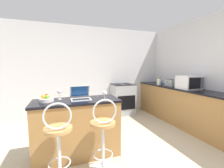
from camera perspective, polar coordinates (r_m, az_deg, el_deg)
name	(u,v)px	position (r m, az deg, el deg)	size (l,w,h in m)	color
wall_back	(83,72)	(4.49, -10.81, 4.67)	(12.00, 0.06, 2.60)	silver
breakfast_bar	(77,128)	(2.57, -13.01, -15.98)	(1.33, 0.55, 0.92)	#9E703D
counter_right	(182,106)	(4.16, 25.26, -7.67)	(0.59, 3.15, 0.92)	#9E703D
bar_stool_near	(59,145)	(2.08, -19.62, -21.00)	(0.40, 0.40, 1.04)	silver
bar_stool_far	(103,138)	(2.15, -3.36, -19.72)	(0.40, 0.40, 1.04)	silver
laptop	(80,96)	(2.47, -11.92, -4.39)	(0.31, 0.28, 0.21)	silver
microwave	(189,82)	(3.93, 27.29, 0.58)	(0.47, 0.40, 0.31)	silver
toaster	(171,83)	(4.36, 21.62, 0.40)	(0.23, 0.28, 0.17)	#9EA3A8
stove_range	(123,99)	(4.58, 4.12, -5.76)	(0.64, 0.57, 0.93)	#9EA3A8
mug_white	(162,82)	(4.89, 18.68, 0.69)	(0.10, 0.08, 0.09)	white
wine_glass_short	(105,93)	(2.31, -2.76, -3.62)	(0.07, 0.07, 0.15)	silver
mug_blue	(161,83)	(4.60, 18.07, 0.42)	(0.09, 0.07, 0.10)	#2D51AD
fruit_bowl	(46,99)	(2.45, -23.77, -5.23)	(0.21, 0.21, 0.11)	silver
wine_glass_tall	(59,92)	(2.53, -19.39, -2.95)	(0.07, 0.07, 0.16)	silver
storage_jar	(159,81)	(4.48, 17.43, 0.97)	(0.11, 0.11, 0.20)	silver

